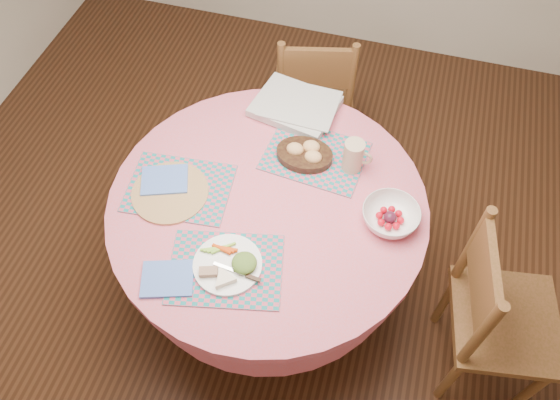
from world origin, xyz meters
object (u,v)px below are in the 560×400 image
(wicker_trivet, at_px, (170,192))
(fruit_bowl, at_px, (390,216))
(chair_right, at_px, (495,315))
(bread_bowl, at_px, (305,153))
(dinner_plate, at_px, (229,265))
(dining_table, at_px, (268,228))
(latte_mug, at_px, (354,156))
(chair_back, at_px, (314,94))

(wicker_trivet, distance_m, fruit_bowl, 0.85)
(chair_right, xyz_separation_m, bread_bowl, (-0.86, 0.34, 0.30))
(dinner_plate, bearing_deg, fruit_bowl, 34.62)
(dining_table, height_order, chair_right, chair_right)
(bread_bowl, xyz_separation_m, latte_mug, (0.19, 0.00, 0.04))
(dining_table, relative_size, bread_bowl, 5.39)
(latte_mug, bearing_deg, fruit_bowl, -48.71)
(chair_back, bearing_deg, dining_table, 77.65)
(fruit_bowl, bearing_deg, bread_bowl, 151.36)
(wicker_trivet, height_order, fruit_bowl, fruit_bowl)
(chair_back, xyz_separation_m, dinner_plate, (-0.02, -1.23, 0.31))
(wicker_trivet, xyz_separation_m, bread_bowl, (0.46, 0.31, 0.03))
(chair_right, distance_m, latte_mug, 0.83)
(dinner_plate, bearing_deg, chair_back, 89.03)
(chair_right, height_order, fruit_bowl, chair_right)
(chair_right, distance_m, dinner_plate, 1.05)
(chair_right, height_order, dinner_plate, chair_right)
(dinner_plate, height_order, fruit_bowl, fruit_bowl)
(chair_back, height_order, dinner_plate, chair_back)
(dining_table, relative_size, wicker_trivet, 4.13)
(latte_mug, bearing_deg, dining_table, -138.00)
(wicker_trivet, height_order, latte_mug, latte_mug)
(dinner_plate, xyz_separation_m, latte_mug, (0.33, 0.56, 0.05))
(chair_right, xyz_separation_m, wicker_trivet, (-1.32, 0.03, 0.27))
(chair_back, distance_m, wicker_trivet, 1.08)
(dining_table, xyz_separation_m, wicker_trivet, (-0.37, -0.07, 0.20))
(chair_back, bearing_deg, fruit_bowl, 105.32)
(chair_right, relative_size, latte_mug, 6.67)
(dinner_plate, xyz_separation_m, fruit_bowl, (0.51, 0.35, 0.01))
(chair_right, height_order, latte_mug, chair_right)
(dining_table, height_order, latte_mug, latte_mug)
(bread_bowl, bearing_deg, chair_right, -21.82)
(latte_mug, bearing_deg, chair_right, -27.62)
(chair_right, xyz_separation_m, chair_back, (-0.97, 1.01, -0.03))
(fruit_bowl, bearing_deg, dinner_plate, -145.38)
(dining_table, bearing_deg, dinner_plate, -98.48)
(chair_back, xyz_separation_m, fruit_bowl, (0.49, -0.87, 0.32))
(wicker_trivet, bearing_deg, latte_mug, 25.92)
(chair_back, distance_m, latte_mug, 0.82)
(dining_table, xyz_separation_m, fruit_bowl, (0.46, 0.04, 0.23))
(chair_right, relative_size, dinner_plate, 3.72)
(latte_mug, relative_size, fruit_bowl, 0.58)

